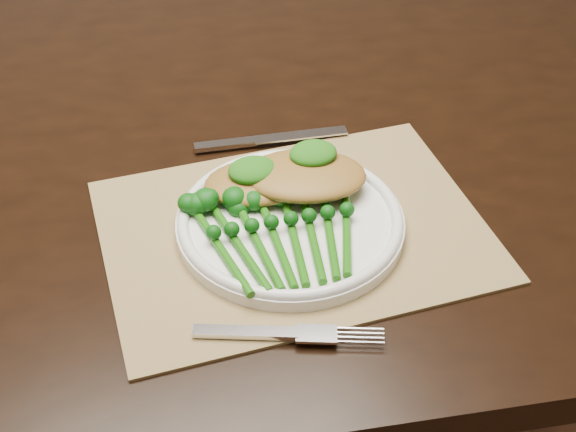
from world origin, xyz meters
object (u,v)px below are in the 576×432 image
object	(u,v)px
placemat	(294,230)
dinner_plate	(290,221)
chicken_fillet_left	(258,182)
broccolini_bundle	(285,240)
dining_table	(201,337)

from	to	relation	value
placemat	dinner_plate	xyz separation A→B (m)	(-0.00, 0.00, 0.01)
dinner_plate	chicken_fillet_left	world-z (taller)	chicken_fillet_left
broccolini_bundle	placemat	bearing A→B (deg)	62.04
placemat	broccolini_bundle	xyz separation A→B (m)	(-0.02, -0.03, 0.02)
broccolini_bundle	dinner_plate	bearing A→B (deg)	67.64
dinner_plate	broccolini_bundle	distance (m)	0.04
placemat	chicken_fillet_left	world-z (taller)	chicken_fillet_left
placemat	chicken_fillet_left	bearing A→B (deg)	111.65
chicken_fillet_left	broccolini_bundle	bearing A→B (deg)	-79.69
dinner_plate	chicken_fillet_left	distance (m)	0.06
dining_table	placemat	xyz separation A→B (m)	(0.09, -0.21, 0.37)
chicken_fillet_left	broccolini_bundle	world-z (taller)	same
dinner_plate	broccolini_bundle	bearing A→B (deg)	-113.97
dining_table	chicken_fillet_left	bearing A→B (deg)	-60.67
placemat	chicken_fillet_left	distance (m)	0.07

